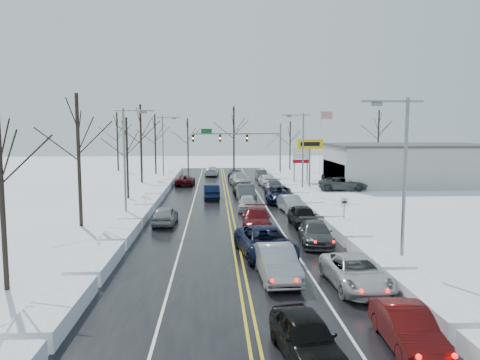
{
  "coord_description": "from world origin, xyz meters",
  "views": [
    {
      "loc": [
        -1.33,
        -41.54,
        7.51
      ],
      "look_at": [
        1.06,
        2.43,
        2.5
      ],
      "focal_mm": 35.0,
      "sensor_mm": 36.0,
      "label": 1
    }
  ],
  "objects": [
    {
      "name": "snow_bank_left",
      "position": [
        -7.6,
        2.0,
        0.0
      ],
      "size": [
        1.79,
        72.0,
        0.78
      ],
      "primitive_type": "cube",
      "color": "white",
      "rests_on": "ground"
    },
    {
      "name": "streetlight_se",
      "position": [
        8.3,
        -18.0,
        5.31
      ],
      "size": [
        3.2,
        0.25,
        9.0
      ],
      "color": "slate",
      "rests_on": "ground"
    },
    {
      "name": "queued_car_5",
      "position": [
        1.85,
        5.75,
        0.0
      ],
      "size": [
        1.89,
        5.01,
        1.63
      ],
      "primitive_type": "imported",
      "rotation": [
        0.0,
        0.0,
        0.03
      ],
      "color": "#434749",
      "rests_on": "ground"
    },
    {
      "name": "parked_car_1",
      "position": [
        17.02,
        15.46,
        0.0
      ],
      "size": [
        2.84,
        5.93,
        1.67
      ],
      "primitive_type": "imported",
      "rotation": [
        0.0,
        0.0,
        -0.09
      ],
      "color": "#434648",
      "rests_on": "ground"
    },
    {
      "name": "queued_car_13",
      "position": [
        5.4,
        -0.92,
        0.0
      ],
      "size": [
        1.99,
        4.55,
        1.45
      ],
      "primitive_type": "imported",
      "rotation": [
        0.0,
        0.0,
        0.1
      ],
      "color": "#A3A6AB",
      "rests_on": "ground"
    },
    {
      "name": "queued_car_3",
      "position": [
        1.74,
        -7.56,
        0.0
      ],
      "size": [
        2.42,
        5.26,
        1.49
      ],
      "primitive_type": "imported",
      "rotation": [
        0.0,
        0.0,
        -0.07
      ],
      "color": "#550B0F",
      "rests_on": "ground"
    },
    {
      "name": "streetlight_sw",
      "position": [
        -8.3,
        -4.0,
        5.31
      ],
      "size": [
        3.2,
        0.25,
        9.0
      ],
      "color": "slate",
      "rests_on": "ground"
    },
    {
      "name": "tree_left_d",
      "position": [
        -11.2,
        22.0,
        7.33
      ],
      "size": [
        4.2,
        4.2,
        10.5
      ],
      "color": "#2D231C",
      "rests_on": "ground"
    },
    {
      "name": "queued_car_1",
      "position": [
        1.72,
        -19.12,
        0.0
      ],
      "size": [
        1.99,
        5.05,
        1.64
      ],
      "primitive_type": "imported",
      "rotation": [
        0.0,
        0.0,
        0.05
      ],
      "color": "#9DA0A4",
      "rests_on": "ground"
    },
    {
      "name": "speed_limit_sign",
      "position": [
        8.2,
        -8.0,
        1.63
      ],
      "size": [
        0.55,
        0.09,
        2.35
      ],
      "color": "slate",
      "rests_on": "ground"
    },
    {
      "name": "flagpole",
      "position": [
        15.17,
        30.0,
        5.93
      ],
      "size": [
        1.87,
        1.2,
        10.0
      ],
      "color": "silver",
      "rests_on": "ground"
    },
    {
      "name": "tree_left_b",
      "position": [
        -11.5,
        -6.0,
        6.99
      ],
      "size": [
        4.0,
        4.0,
        10.0
      ],
      "color": "#2D231C",
      "rests_on": "ground"
    },
    {
      "name": "snow_bank_right",
      "position": [
        7.6,
        2.0,
        0.0
      ],
      "size": [
        1.79,
        72.0,
        0.78
      ],
      "primitive_type": "cube",
      "color": "white",
      "rests_on": "ground"
    },
    {
      "name": "parked_car_0",
      "position": [
        13.92,
        12.87,
        0.0
      ],
      "size": [
        5.93,
        3.05,
        1.6
      ],
      "primitive_type": "imported",
      "rotation": [
        0.0,
        0.0,
        1.5
      ],
      "color": "#464A4C",
      "rests_on": "ground"
    },
    {
      "name": "road_surface",
      "position": [
        0.0,
        2.0,
        0.01
      ],
      "size": [
        14.0,
        84.0,
        0.01
      ],
      "primitive_type": "cube",
      "color": "black",
      "rests_on": "ground"
    },
    {
      "name": "tree_far_b",
      "position": [
        -6.0,
        41.0,
        6.29
      ],
      "size": [
        3.6,
        3.6,
        9.0
      ],
      "color": "#2D231C",
      "rests_on": "ground"
    },
    {
      "name": "queued_car_2",
      "position": [
        1.59,
        -15.07,
        0.0
      ],
      "size": [
        3.6,
        6.39,
        1.69
      ],
      "primitive_type": "imported",
      "rotation": [
        0.0,
        0.0,
        0.14
      ],
      "color": "black",
      "rests_on": "ground"
    },
    {
      "name": "tree_far_e",
      "position": [
        28.0,
        41.0,
        7.33
      ],
      "size": [
        4.2,
        4.2,
        10.5
      ],
      "color": "#2D231C",
      "rests_on": "ground"
    },
    {
      "name": "queued_car_14",
      "position": [
        5.14,
        4.4,
        0.0
      ],
      "size": [
        3.05,
        5.91,
        1.59
      ],
      "primitive_type": "imported",
      "rotation": [
        0.0,
        0.0,
        -0.07
      ],
      "color": "black",
      "rests_on": "ground"
    },
    {
      "name": "queued_car_8",
      "position": [
        1.56,
        22.94,
        0.0
      ],
      "size": [
        2.27,
        4.92,
        1.63
      ],
      "primitive_type": "imported",
      "rotation": [
        0.0,
        0.0,
        0.07
      ],
      "color": "black",
      "rests_on": "ground"
    },
    {
      "name": "parked_car_2",
      "position": [
        14.83,
        22.26,
        0.0
      ],
      "size": [
        2.14,
        4.61,
        1.53
      ],
      "primitive_type": "imported",
      "rotation": [
        0.0,
        0.0,
        3.22
      ],
      "color": "black",
      "rests_on": "ground"
    },
    {
      "name": "oncoming_car_0",
      "position": [
        -1.71,
        7.17,
        0.0
      ],
      "size": [
        1.83,
        4.6,
        1.49
      ],
      "primitive_type": "imported",
      "rotation": [
        0.0,
        0.0,
        3.2
      ],
      "color": "black",
      "rests_on": "ground"
    },
    {
      "name": "tree_far_c",
      "position": [
        2.0,
        39.0,
        7.68
      ],
      "size": [
        4.4,
        4.4,
        11.0
      ],
      "color": "#2D231C",
      "rests_on": "ground"
    },
    {
      "name": "queued_car_7",
      "position": [
        1.86,
        18.18,
        0.0
      ],
      "size": [
        2.92,
        5.75,
        1.6
      ],
      "primitive_type": "imported",
      "rotation": [
        0.0,
        0.0,
        0.13
      ],
      "color": "#9D9EA4",
      "rests_on": "ground"
    },
    {
      "name": "queued_car_16",
      "position": [
        5.27,
        17.2,
        0.0
      ],
      "size": [
        2.07,
        4.53,
        1.51
      ],
      "primitive_type": "imported",
      "rotation": [
        0.0,
        0.0,
        0.07
      ],
      "color": "silver",
      "rests_on": "ground"
    },
    {
      "name": "oncoming_car_2",
      "position": [
        -1.78,
        30.3,
        0.0
      ],
      "size": [
        2.32,
        5.13,
        1.46
      ],
      "primitive_type": "imported",
      "rotation": [
        0.0,
        0.0,
        3.09
      ],
      "color": "silver",
      "rests_on": "ground"
    },
    {
      "name": "used_vehicles_sign",
      "position": [
        10.5,
        22.0,
        3.32
      ],
      "size": [
        2.2,
        0.22,
        4.65
      ],
      "color": "slate",
      "rests_on": "ground"
    },
    {
      "name": "queued_car_17",
      "position": [
        5.3,
        24.63,
        0.0
      ],
      "size": [
        1.57,
        4.26,
        1.39
      ],
      "primitive_type": "imported",
      "rotation": [
        0.0,
        0.0,
        0.02
      ],
      "color": "#44474A",
      "rests_on": "ground"
    },
    {
      "name": "dealership_building",
      "position": [
        23.98,
        18.0,
        2.66
      ],
      "size": [
        20.4,
        12.4,
        5.3
      ],
      "color": "#B1B1AC",
      "rests_on": "ground"
    },
    {
      "name": "tree_far_d",
      "position": [
        12.0,
        40.5,
        5.94
      ],
      "size": [
        3.4,
        3.4,
        8.5
      ],
      "color": "#2D231C",
      "rests_on": "ground"
    },
    {
      "name": "queued_car_11",
      "position": [
        5.14,
        -12.38,
        0.0
      ],
      "size": [
        2.41,
        5.03,
        1.42
      ],
      "primitive_type": "imported",
      "rotation": [
        0.0,
        0.0,
        -0.09
      ],
      "color": "#393C3E",
      "rests_on": "ground"
    },
    {
      "name": "tree_left_e",
      "position": [
        -10.8,
        34.0,
        6.64
      ],
      "size": [
        3.8,
        3.8,
        9.5
      ],
      "color": "#2D231C",
      "rests_on": "ground"
    },
    {
      "name": "tree_far_a",
      "position": [
        -18.0,
        40.0,
        6.99
      ],
      "size": [
        4.0,
        4.0,
        10.0
      ],
      "color": "#2D231C",
      "rests_on": "ground"
    },
    {
      "name": "queued_car_6",
      "position": [
        1.87,
        10.03,
        0.0
      ],
      "size": [
        2.33,
        4.87,
        1.34
      ],
      "primitive_type": "imported",
      "rotation": [
        0.0,
        0.0,
        0.02
      ],
      "color": "black",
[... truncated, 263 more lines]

